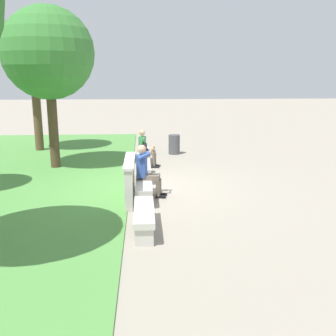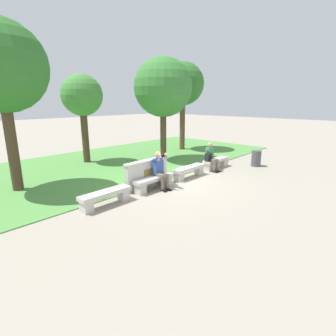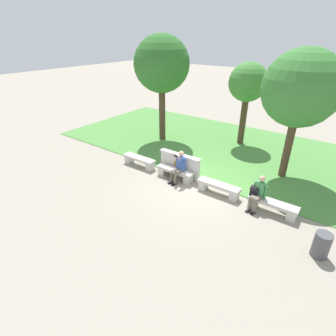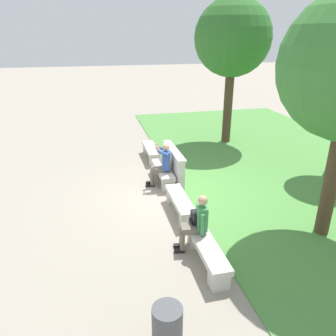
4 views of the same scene
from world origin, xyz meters
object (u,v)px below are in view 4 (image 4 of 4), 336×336
Objects in this scene: trash_bin at (167,329)px; bench_far at (207,252)px; backpack at (196,220)px; person_distant at (197,222)px; person_photographer at (162,162)px; tree_right_background at (233,39)px; bench_main at (151,151)px; bench_near at (163,173)px; bench_mid at (180,203)px.

bench_far is at bearing 144.23° from trash_bin.
person_distant is at bearing -15.82° from backpack.
person_photographer is 0.24× the size of tree_right_background.
bench_far is (6.02, 0.00, 0.00)m from bench_main.
tree_right_background is at bearing 152.78° from person_distant.
person_distant is 2.94× the size of backpack.
person_distant reaches higher than bench_main.
bench_near is 2.20× the size of trash_bin.
person_photographer is at bearing -44.89° from tree_right_background.
trash_bin is (5.66, -1.19, 0.08)m from bench_near.
bench_near is 3.85× the size of backpack.
backpack is 0.57× the size of trash_bin.
bench_main is 4.01m from bench_mid.
trash_bin reaches higher than bench_near.
bench_main is 1.00× the size of bench_near.
bench_main and bench_near have the same top height.
person_photographer is 3.08× the size of backpack.
bench_far is (4.01, 0.00, 0.00)m from bench_near.
trash_bin is (5.42, -1.11, -0.36)m from person_photographer.
tree_right_background is at bearing 152.72° from trash_bin.
person_photographer is at bearing -17.88° from bench_near.
person_distant reaches higher than bench_mid.
tree_right_background is at bearing 133.75° from bench_near.
person_distant is at bearing -0.68° from bench_main.
bench_near is at bearing 0.00° from bench_main.
bench_far is 3.85× the size of backpack.
person_photographer reaches higher than bench_mid.
person_distant is at bearing -27.22° from tree_right_background.
bench_main is at bearing 171.19° from trash_bin.
trash_bin is at bearing -11.85° from bench_near.
trash_bin is at bearing -26.77° from backpack.
bench_main is 1.25× the size of person_photographer.
bench_mid and bench_far have the same top height.
bench_far is at bearing 0.00° from bench_main.
person_distant reaches higher than bench_near.
bench_far is 0.64m from person_distant.
tree_right_background reaches higher than trash_bin.
backpack is at bearing 153.23° from trash_bin.
trash_bin reaches higher than bench_mid.
trash_bin is (7.67, -1.19, 0.08)m from bench_main.
bench_main is 3.85× the size of backpack.
bench_near is at bearing 180.00° from bench_far.
backpack is (1.35, -0.02, 0.33)m from bench_mid.
bench_far is 3.80m from person_photographer.
person_photographer reaches higher than person_distant.
bench_main is at bearing 180.00° from bench_near.
tree_right_background reaches higher than backpack.
person_photographer is (2.24, -0.08, 0.45)m from bench_main.
tree_right_background is at bearing 154.86° from bench_far.
bench_far is at bearing 7.22° from person_distant.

